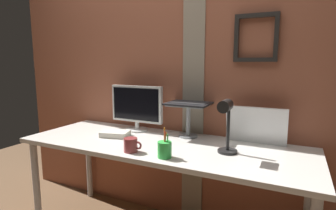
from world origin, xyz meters
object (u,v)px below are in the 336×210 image
desk_lamp (226,121)px  pen_cup (165,149)px  whiteboard_panel (256,126)px  coffee_mug (131,145)px  laptop (192,95)px  monitor (137,106)px

desk_lamp → pen_cup: (-0.31, -0.19, -0.16)m
whiteboard_panel → pen_cup: whiteboard_panel is taller
whiteboard_panel → pen_cup: 0.67m
coffee_mug → whiteboard_panel: bearing=37.0°
coffee_mug → laptop: bearing=70.4°
pen_cup → coffee_mug: 0.23m
desk_lamp → coffee_mug: desk_lamp is taller
laptop → pen_cup: laptop is taller
monitor → desk_lamp: 0.84m
pen_cup → coffee_mug: bearing=-179.9°
whiteboard_panel → laptop: bearing=175.3°
desk_lamp → pen_cup: 0.40m
whiteboard_panel → coffee_mug: size_ratio=3.26×
whiteboard_panel → pen_cup: (-0.44, -0.50, -0.08)m
pen_cup → coffee_mug: pen_cup is taller
pen_cup → monitor: bearing=135.8°
laptop → pen_cup: size_ratio=1.79×
desk_lamp → pen_cup: desk_lamp is taller
laptop → whiteboard_panel: (0.47, -0.04, -0.18)m
monitor → laptop: size_ratio=1.45×
monitor → desk_lamp: size_ratio=1.34×
monitor → laptop: 0.46m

